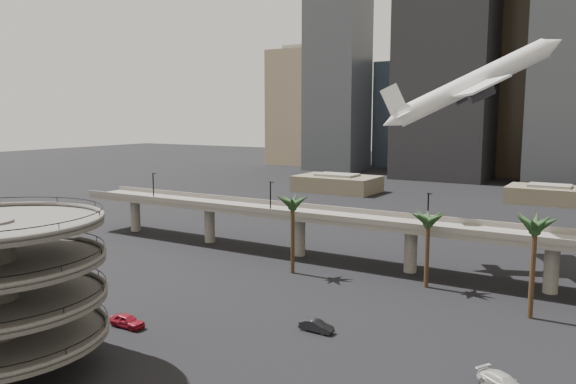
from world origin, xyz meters
The scene contains 8 objects.
overpass centered at (0.00, 55.00, 7.34)m, with size 130.00×9.30×14.70m.
palm_trees centered at (14.02, 44.65, 11.43)m, with size 42.40×10.40×14.00m.
low_buildings centered at (6.89, 142.30, 2.86)m, with size 135.00×27.50×6.80m.
skyline centered at (15.12, 217.08, 49.34)m, with size 269.00×86.00×134.77m.
airborne_jet centered at (16.65, 68.01, 32.12)m, with size 30.23×29.23×18.11m.
car_a centered at (-11.32, 11.85, 0.84)m, with size 1.98×4.92×1.68m, color maroon.
car_b centered at (9.97, 23.04, 0.73)m, with size 1.54×4.43×1.46m, color black.
car_c centered at (32.80, 19.29, 0.79)m, with size 2.23×5.48×1.59m, color silver.
Camera 1 is at (41.66, -35.97, 26.85)m, focal length 35.00 mm.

